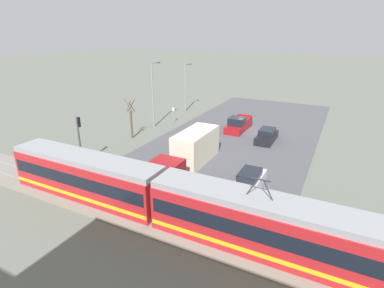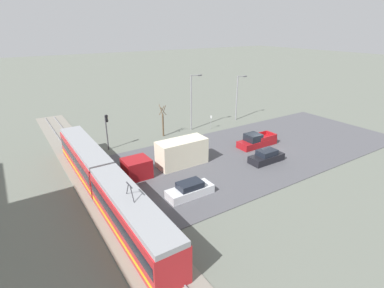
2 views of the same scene
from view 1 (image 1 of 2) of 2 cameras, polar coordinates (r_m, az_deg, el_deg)
ground_plane at (r=39.79m, az=10.23°, el=2.37°), size 320.00×320.00×0.00m
road_surface at (r=39.77m, az=10.23°, el=2.42°), size 17.63×39.75×0.08m
rail_bed at (r=21.87m, az=-7.41°, el=-13.22°), size 63.48×4.40×0.22m
light_rail_tram at (r=20.70m, az=-6.19°, el=-9.87°), size 26.53×2.65×4.48m
box_truck at (r=28.37m, az=-0.52°, el=-1.52°), size 2.54×10.06×3.09m
pickup_truck at (r=39.78m, az=8.82°, el=3.63°), size 2.07×5.68×1.85m
sedan_car_0 at (r=36.31m, az=14.04°, el=1.49°), size 1.86×4.45×1.52m
sedan_car_1 at (r=25.23m, az=10.83°, el=-6.90°), size 1.79×4.66×1.46m
traffic_light_pole at (r=30.20m, az=-20.67°, el=1.75°), size 0.28×0.47×4.77m
street_tree at (r=36.83m, az=-11.51°, el=4.38°), size 1.14×0.94×4.81m
street_lamp_near_crossing at (r=40.52m, az=-7.38°, el=10.06°), size 0.36×1.95×8.61m
street_lamp_mid_block at (r=48.70m, az=-1.20°, el=11.33°), size 0.36×1.95×7.62m
no_parking_sign at (r=42.68m, az=-3.57°, el=5.79°), size 0.32×0.08×2.22m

